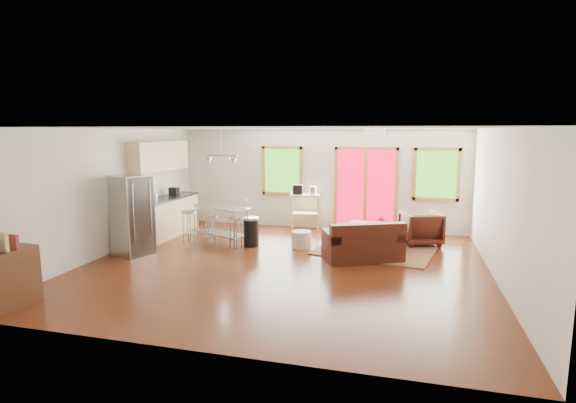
% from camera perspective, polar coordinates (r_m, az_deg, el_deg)
% --- Properties ---
extents(floor, '(7.50, 7.00, 0.02)m').
position_cam_1_polar(floor, '(8.66, -0.51, -8.23)').
color(floor, '#3B170A').
rests_on(floor, ground).
extents(ceiling, '(7.50, 7.00, 0.02)m').
position_cam_1_polar(ceiling, '(8.27, -0.54, 9.37)').
color(ceiling, silver).
rests_on(ceiling, ground).
extents(back_wall, '(7.50, 0.02, 2.60)m').
position_cam_1_polar(back_wall, '(11.76, 4.02, 2.85)').
color(back_wall, beige).
rests_on(back_wall, ground).
extents(left_wall, '(0.02, 7.00, 2.60)m').
position_cam_1_polar(left_wall, '(10.04, -21.71, 1.17)').
color(left_wall, beige).
rests_on(left_wall, ground).
extents(right_wall, '(0.02, 7.00, 2.60)m').
position_cam_1_polar(right_wall, '(8.22, 25.63, -0.68)').
color(right_wall, beige).
rests_on(right_wall, ground).
extents(front_wall, '(7.50, 0.02, 2.60)m').
position_cam_1_polar(front_wall, '(5.14, -11.03, -5.35)').
color(front_wall, beige).
rests_on(front_wall, ground).
extents(window_left, '(1.10, 0.05, 1.30)m').
position_cam_1_polar(window_left, '(11.92, -0.75, 3.92)').
color(window_left, '#205510').
rests_on(window_left, back_wall).
extents(french_doors, '(1.60, 0.05, 2.10)m').
position_cam_1_polar(french_doors, '(11.57, 9.81, 1.64)').
color(french_doors, '#AF071E').
rests_on(french_doors, back_wall).
extents(window_right, '(1.10, 0.05, 1.30)m').
position_cam_1_polar(window_right, '(11.51, 18.34, 3.28)').
color(window_right, '#205510').
rests_on(window_right, back_wall).
extents(rug, '(2.68, 2.26, 0.02)m').
position_cam_1_polar(rug, '(9.87, 10.99, -6.11)').
color(rug, '#4C6438').
rests_on(rug, floor).
extents(loveseat, '(1.70, 1.37, 0.79)m').
position_cam_1_polar(loveseat, '(9.10, 9.51, -5.40)').
color(loveseat, black).
rests_on(loveseat, floor).
extents(coffee_table, '(1.22, 0.90, 0.44)m').
position_cam_1_polar(coffee_table, '(10.03, 11.57, -3.73)').
color(coffee_table, '#3B2112').
rests_on(coffee_table, floor).
extents(armchair, '(1.01, 0.98, 0.83)m').
position_cam_1_polar(armchair, '(10.57, 16.48, -3.05)').
color(armchair, black).
rests_on(armchair, floor).
extents(ottoman, '(0.71, 0.71, 0.42)m').
position_cam_1_polar(ottoman, '(10.64, 9.41, -3.86)').
color(ottoman, black).
rests_on(ottoman, floor).
extents(pouf, '(0.52, 0.52, 0.37)m').
position_cam_1_polar(pouf, '(9.91, 1.74, -4.84)').
color(pouf, beige).
rests_on(pouf, floor).
extents(vase, '(0.20, 0.21, 0.33)m').
position_cam_1_polar(vase, '(9.90, 11.74, -3.05)').
color(vase, silver).
rests_on(vase, coffee_table).
extents(cabinets, '(0.64, 2.24, 2.30)m').
position_cam_1_polar(cabinets, '(11.34, -15.39, 0.42)').
color(cabinets, tan).
rests_on(cabinets, floor).
extents(refrigerator, '(0.85, 0.84, 1.66)m').
position_cam_1_polar(refrigerator, '(9.78, -19.13, -1.67)').
color(refrigerator, '#B7BABC').
rests_on(refrigerator, floor).
extents(island, '(1.45, 1.05, 0.85)m').
position_cam_1_polar(island, '(10.33, -8.37, -2.09)').
color(island, '#B7BABC').
rests_on(island, floor).
extents(cup, '(0.12, 0.10, 0.11)m').
position_cam_1_polar(cup, '(10.29, -5.45, 0.30)').
color(cup, silver).
rests_on(cup, island).
extents(bar_stool_a, '(0.38, 0.38, 0.74)m').
position_cam_1_polar(bar_stool_a, '(10.52, -12.48, -2.20)').
color(bar_stool_a, '#B7BABC').
rests_on(bar_stool_a, floor).
extents(bar_stool_b, '(0.34, 0.34, 0.66)m').
position_cam_1_polar(bar_stool_b, '(10.22, -9.77, -2.78)').
color(bar_stool_b, '#B7BABC').
rests_on(bar_stool_b, floor).
extents(bar_stool_c, '(0.39, 0.39, 0.68)m').
position_cam_1_polar(bar_stool_c, '(9.89, -6.67, -3.02)').
color(bar_stool_c, '#B7BABC').
rests_on(bar_stool_c, floor).
extents(trash_can, '(0.46, 0.46, 0.65)m').
position_cam_1_polar(trash_can, '(10.05, -4.70, -3.82)').
color(trash_can, black).
rests_on(trash_can, floor).
extents(kitchen_cart, '(0.85, 0.63, 1.18)m').
position_cam_1_polar(kitchen_cart, '(11.58, 2.08, 0.30)').
color(kitchen_cart, tan).
rests_on(kitchen_cart, floor).
extents(bookshelf, '(0.45, 0.99, 1.14)m').
position_cam_1_polar(bookshelf, '(7.72, -32.44, -8.32)').
color(bookshelf, '#3B2112').
rests_on(bookshelf, floor).
extents(ceiling_flush, '(0.35, 0.35, 0.12)m').
position_cam_1_polar(ceiling_flush, '(8.60, 11.01, 8.66)').
color(ceiling_flush, white).
rests_on(ceiling_flush, ceiling).
extents(pendant_light, '(0.80, 0.18, 0.79)m').
position_cam_1_polar(pendant_light, '(10.35, -8.53, 5.25)').
color(pendant_light, gray).
rests_on(pendant_light, ceiling).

